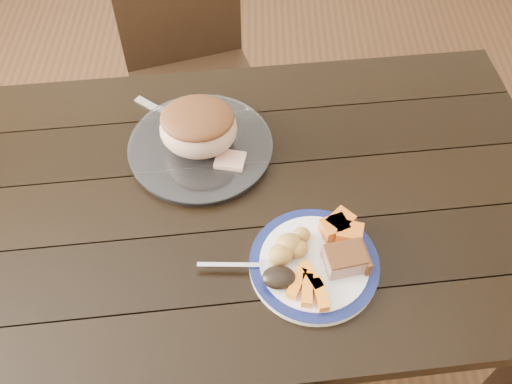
{
  "coord_description": "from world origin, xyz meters",
  "views": [
    {
      "loc": [
        0.08,
        -0.79,
        1.82
      ],
      "look_at": [
        0.08,
        -0.02,
        0.8
      ],
      "focal_mm": 40.0,
      "sensor_mm": 36.0,
      "label": 1
    }
  ],
  "objects_px": {
    "dinner_plate": "(314,264)",
    "pork_slice": "(345,259)",
    "carving_knife": "(200,132)",
    "serving_platter": "(201,148)",
    "chair_far": "(191,65)",
    "roast_joint": "(199,129)",
    "dining_table": "(224,220)",
    "fork": "(246,265)"
  },
  "relations": [
    {
      "from": "pork_slice",
      "to": "fork",
      "type": "xyz_separation_m",
      "value": [
        -0.21,
        -0.0,
        -0.02
      ]
    },
    {
      "from": "chair_far",
      "to": "fork",
      "type": "xyz_separation_m",
      "value": [
        0.2,
        -0.92,
        0.25
      ]
    },
    {
      "from": "dinner_plate",
      "to": "pork_slice",
      "type": "height_order",
      "value": "pork_slice"
    },
    {
      "from": "fork",
      "to": "chair_far",
      "type": "bearing_deg",
      "value": 103.04
    },
    {
      "from": "dinner_plate",
      "to": "fork",
      "type": "xyz_separation_m",
      "value": [
        -0.15,
        -0.01,
        0.01
      ]
    },
    {
      "from": "pork_slice",
      "to": "carving_knife",
      "type": "distance_m",
      "value": 0.51
    },
    {
      "from": "dining_table",
      "to": "pork_slice",
      "type": "bearing_deg",
      "value": -35.31
    },
    {
      "from": "dining_table",
      "to": "pork_slice",
      "type": "relative_size",
      "value": 20.08
    },
    {
      "from": "serving_platter",
      "to": "carving_knife",
      "type": "xyz_separation_m",
      "value": [
        -0.0,
        0.06,
        -0.0
      ]
    },
    {
      "from": "dinner_plate",
      "to": "pork_slice",
      "type": "distance_m",
      "value": 0.07
    },
    {
      "from": "serving_platter",
      "to": "roast_joint",
      "type": "xyz_separation_m",
      "value": [
        -0.0,
        0.0,
        0.07
      ]
    },
    {
      "from": "serving_platter",
      "to": "roast_joint",
      "type": "distance_m",
      "value": 0.07
    },
    {
      "from": "dinner_plate",
      "to": "serving_platter",
      "type": "relative_size",
      "value": 0.8
    },
    {
      "from": "dinner_plate",
      "to": "roast_joint",
      "type": "xyz_separation_m",
      "value": [
        -0.26,
        0.33,
        0.07
      ]
    },
    {
      "from": "chair_far",
      "to": "serving_platter",
      "type": "height_order",
      "value": "chair_far"
    },
    {
      "from": "serving_platter",
      "to": "fork",
      "type": "height_order",
      "value": "fork"
    },
    {
      "from": "serving_platter",
      "to": "dinner_plate",
      "type": "bearing_deg",
      "value": -51.88
    },
    {
      "from": "serving_platter",
      "to": "pork_slice",
      "type": "bearing_deg",
      "value": -46.27
    },
    {
      "from": "serving_platter",
      "to": "fork",
      "type": "distance_m",
      "value": 0.36
    },
    {
      "from": "dinner_plate",
      "to": "serving_platter",
      "type": "height_order",
      "value": "serving_platter"
    },
    {
      "from": "pork_slice",
      "to": "carving_knife",
      "type": "relative_size",
      "value": 0.31
    },
    {
      "from": "chair_far",
      "to": "serving_platter",
      "type": "distance_m",
      "value": 0.64
    },
    {
      "from": "pork_slice",
      "to": "roast_joint",
      "type": "relative_size",
      "value": 0.45
    },
    {
      "from": "roast_joint",
      "to": "chair_far",
      "type": "bearing_deg",
      "value": 98.1
    },
    {
      "from": "dining_table",
      "to": "pork_slice",
      "type": "distance_m",
      "value": 0.35
    },
    {
      "from": "carving_knife",
      "to": "roast_joint",
      "type": "bearing_deg",
      "value": -49.37
    },
    {
      "from": "dining_table",
      "to": "carving_knife",
      "type": "xyz_separation_m",
      "value": [
        -0.06,
        0.2,
        0.1
      ]
    },
    {
      "from": "serving_platter",
      "to": "fork",
      "type": "bearing_deg",
      "value": -71.4
    },
    {
      "from": "serving_platter",
      "to": "dining_table",
      "type": "bearing_deg",
      "value": -69.19
    },
    {
      "from": "fork",
      "to": "dinner_plate",
      "type": "bearing_deg",
      "value": 4.25
    },
    {
      "from": "chair_far",
      "to": "dinner_plate",
      "type": "relative_size",
      "value": 3.35
    },
    {
      "from": "pork_slice",
      "to": "fork",
      "type": "distance_m",
      "value": 0.21
    },
    {
      "from": "fork",
      "to": "carving_knife",
      "type": "xyz_separation_m",
      "value": [
        -0.12,
        0.39,
        -0.01
      ]
    },
    {
      "from": "chair_far",
      "to": "roast_joint",
      "type": "xyz_separation_m",
      "value": [
        0.08,
        -0.59,
        0.3
      ]
    },
    {
      "from": "chair_far",
      "to": "dinner_plate",
      "type": "xyz_separation_m",
      "value": [
        0.34,
        -0.92,
        0.23
      ]
    },
    {
      "from": "dining_table",
      "to": "roast_joint",
      "type": "bearing_deg",
      "value": 110.81
    },
    {
      "from": "dinner_plate",
      "to": "roast_joint",
      "type": "bearing_deg",
      "value": 128.12
    },
    {
      "from": "dining_table",
      "to": "serving_platter",
      "type": "relative_size",
      "value": 4.86
    },
    {
      "from": "roast_joint",
      "to": "dining_table",
      "type": "bearing_deg",
      "value": -69.19
    },
    {
      "from": "pork_slice",
      "to": "serving_platter",
      "type": "bearing_deg",
      "value": 133.73
    },
    {
      "from": "dinner_plate",
      "to": "fork",
      "type": "height_order",
      "value": "fork"
    },
    {
      "from": "dinner_plate",
      "to": "carving_knife",
      "type": "relative_size",
      "value": 1.03
    }
  ]
}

